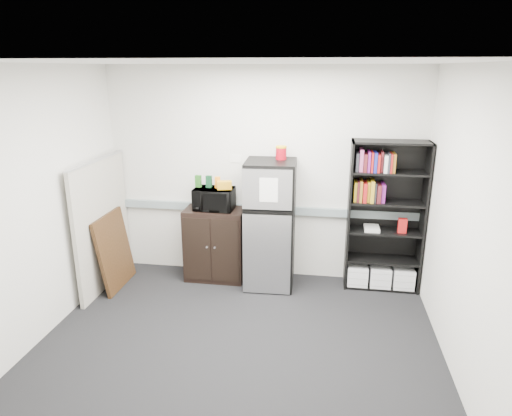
{
  "coord_description": "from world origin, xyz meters",
  "views": [
    {
      "loc": [
        0.8,
        -3.86,
        2.66
      ],
      "look_at": [
        0.05,
        0.9,
        1.17
      ],
      "focal_mm": 32.0,
      "sensor_mm": 36.0,
      "label": 1
    }
  ],
  "objects_px": {
    "bookshelf": "(385,218)",
    "microwave": "(214,199)",
    "cubicle_partition": "(102,224)",
    "refrigerator": "(270,225)",
    "cabinet": "(216,244)"
  },
  "relations": [
    {
      "from": "bookshelf",
      "to": "microwave",
      "type": "xyz_separation_m",
      "value": [
        -2.11,
        -0.08,
        0.17
      ]
    },
    {
      "from": "bookshelf",
      "to": "cabinet",
      "type": "relative_size",
      "value": 1.96
    },
    {
      "from": "bookshelf",
      "to": "microwave",
      "type": "relative_size",
      "value": 3.75
    },
    {
      "from": "bookshelf",
      "to": "cubicle_partition",
      "type": "distance_m",
      "value": 3.46
    },
    {
      "from": "cabinet",
      "to": "microwave",
      "type": "xyz_separation_m",
      "value": [
        0.0,
        -0.02,
        0.61
      ]
    },
    {
      "from": "cubicle_partition",
      "to": "refrigerator",
      "type": "xyz_separation_m",
      "value": [
        2.04,
        0.34,
        -0.01
      ]
    },
    {
      "from": "cubicle_partition",
      "to": "microwave",
      "type": "height_order",
      "value": "cubicle_partition"
    },
    {
      "from": "cubicle_partition",
      "to": "refrigerator",
      "type": "height_order",
      "value": "cubicle_partition"
    },
    {
      "from": "cubicle_partition",
      "to": "microwave",
      "type": "distance_m",
      "value": 1.41
    },
    {
      "from": "cubicle_partition",
      "to": "refrigerator",
      "type": "distance_m",
      "value": 2.07
    },
    {
      "from": "microwave",
      "to": "cubicle_partition",
      "type": "bearing_deg",
      "value": -162.21
    },
    {
      "from": "cabinet",
      "to": "refrigerator",
      "type": "xyz_separation_m",
      "value": [
        0.72,
        -0.08,
        0.33
      ]
    },
    {
      "from": "cabinet",
      "to": "microwave",
      "type": "distance_m",
      "value": 0.61
    },
    {
      "from": "cubicle_partition",
      "to": "microwave",
      "type": "xyz_separation_m",
      "value": [
        1.32,
        0.4,
        0.27
      ]
    },
    {
      "from": "cabinet",
      "to": "microwave",
      "type": "relative_size",
      "value": 1.91
    }
  ]
}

